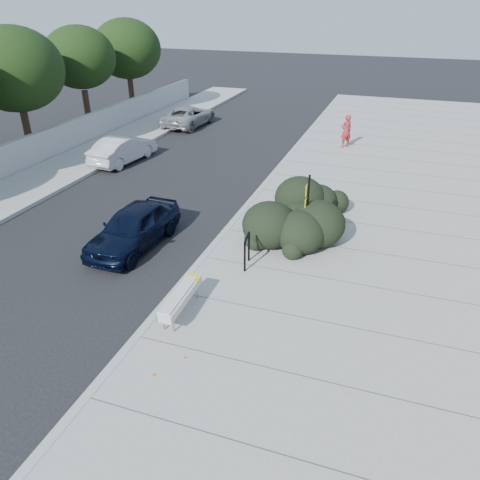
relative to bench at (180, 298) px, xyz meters
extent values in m
plane|color=black|center=(-0.60, 0.82, -0.61)|extent=(120.00, 120.00, 0.00)
cube|color=gray|center=(5.00, 5.82, -0.54)|extent=(11.20, 50.00, 0.15)
cube|color=gray|center=(-10.10, 5.82, -0.54)|extent=(3.00, 50.00, 0.15)
cube|color=#9E9E99|center=(-0.60, 5.82, -0.53)|extent=(0.22, 50.00, 0.17)
cube|color=#9E9E99|center=(-8.60, 5.82, -0.53)|extent=(0.22, 50.00, 0.17)
cylinder|color=#332114|center=(-13.10, 9.82, 0.59)|extent=(0.36, 0.36, 2.40)
ellipsoid|color=black|center=(-13.10, 9.82, 3.59)|extent=(4.60, 4.60, 3.91)
cylinder|color=#332114|center=(-13.10, 14.82, 0.59)|extent=(0.36, 0.36, 2.40)
ellipsoid|color=black|center=(-13.10, 14.82, 3.59)|extent=(4.00, 4.00, 3.40)
cylinder|color=#332114|center=(-13.10, 19.82, 0.59)|extent=(0.36, 0.36, 2.40)
ellipsoid|color=black|center=(-13.10, 19.82, 3.59)|extent=(4.40, 4.40, 3.74)
cylinder|color=gray|center=(-0.10, -0.74, -0.28)|extent=(0.04, 0.04, 0.37)
cylinder|color=gray|center=(0.15, -0.73, -0.28)|extent=(0.04, 0.04, 0.37)
cylinder|color=gray|center=(-0.15, 0.73, -0.28)|extent=(0.04, 0.04, 0.37)
cylinder|color=gray|center=(0.11, 0.74, -0.28)|extent=(0.04, 0.04, 0.37)
cylinder|color=gray|center=(-0.13, 0.00, -0.12)|extent=(0.08, 1.47, 0.03)
cylinder|color=gray|center=(0.13, 0.00, -0.12)|extent=(0.08, 1.47, 0.03)
cube|color=#B2B2B2|center=(0.00, 0.00, 0.01)|extent=(0.45, 1.94, 0.20)
cube|color=yellow|center=(-0.02, 0.76, 0.12)|extent=(0.41, 0.40, 0.02)
cube|color=teal|center=(-0.15, -0.88, 0.01)|extent=(0.06, 0.22, 0.18)
cylinder|color=black|center=(0.87, 2.45, 0.01)|extent=(0.06, 0.06, 0.96)
cylinder|color=black|center=(0.80, 3.06, 0.01)|extent=(0.06, 0.06, 0.96)
cylinder|color=black|center=(0.83, 2.75, 0.49)|extent=(0.14, 0.62, 0.06)
cube|color=black|center=(2.17, 4.74, 0.71)|extent=(0.06, 0.06, 2.34)
cube|color=yellow|center=(2.13, 4.74, 1.38)|extent=(0.06, 0.27, 0.38)
cube|color=yellow|center=(2.13, 4.74, 0.96)|extent=(0.05, 0.25, 0.29)
ellipsoid|color=black|center=(1.78, 5.83, 0.38)|extent=(3.26, 4.89, 1.68)
imported|color=black|center=(-3.10, 3.00, 0.06)|extent=(1.78, 4.03, 1.35)
imported|color=silver|center=(-8.10, 10.48, 0.03)|extent=(1.76, 4.00, 1.28)
imported|color=#97999C|center=(-8.10, 18.12, 0.00)|extent=(2.26, 4.50, 1.22)
imported|color=maroon|center=(1.86, 16.11, 0.38)|extent=(0.73, 0.71, 1.69)
camera|label=1|loc=(4.57, -8.63, 6.70)|focal=35.00mm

